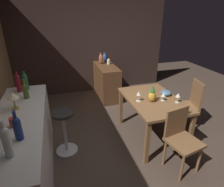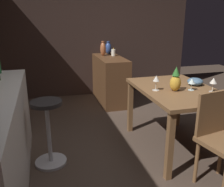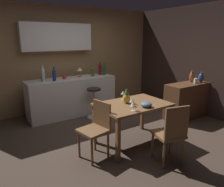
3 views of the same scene
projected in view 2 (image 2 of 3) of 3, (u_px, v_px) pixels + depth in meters
The scene contains 14 objects.
ground_plane at pixel (143, 157), 2.83m from camera, with size 9.00×9.00×0.00m, color #47382D.
wall_side_right at pixel (79, 28), 4.71m from camera, with size 0.10×4.40×2.60m, color #33231E.
dining_table at pixel (177, 96), 2.87m from camera, with size 1.21×0.83×0.74m.
sideboard_cabinet at pixel (110, 79), 4.57m from camera, with size 1.10×0.44×0.82m, color #56351E.
chair_near_window at pixel (221, 136), 2.25m from camera, with size 0.47×0.47×0.89m.
bar_stool at pixel (49, 131), 2.61m from camera, with size 0.34×0.34×0.71m.
wine_glass_left at pixel (192, 82), 2.75m from camera, with size 0.08×0.08×0.13m.
wine_glass_right at pixel (213, 81), 2.68m from camera, with size 0.08×0.08×0.16m.
wine_glass_center at pixel (156, 79), 2.73m from camera, with size 0.08×0.08×0.17m.
pineapple_centerpiece at pixel (176, 81), 2.72m from camera, with size 0.12×0.12×0.27m.
fruit_bowl at pixel (195, 82), 2.96m from camera, with size 0.18×0.18×0.09m, color slate.
pillar_candle_tall at pixel (113, 53), 4.57m from camera, with size 0.08×0.08×0.15m.
vase_ceramic_blue at pixel (108, 48), 4.76m from camera, with size 0.12×0.12×0.24m.
vase_copper at pixel (103, 49), 4.58m from camera, with size 0.11×0.11×0.26m.
Camera 2 is at (-2.30, 1.00, 1.54)m, focal length 40.12 mm.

